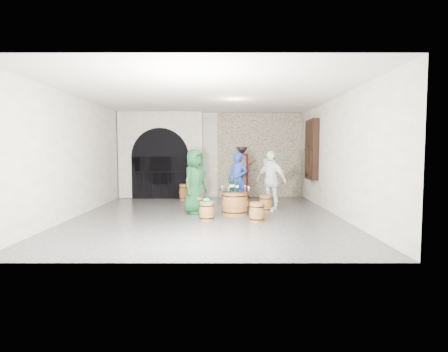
{
  "coord_description": "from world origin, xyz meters",
  "views": [
    {
      "loc": [
        0.45,
        -9.32,
        1.73
      ],
      "look_at": [
        0.45,
        0.4,
        1.05
      ],
      "focal_mm": 28.0,
      "sensor_mm": 36.0,
      "label": 1
    }
  ],
  "objects_px": {
    "barrel_stool_left": "(197,205)",
    "wine_bottle_right": "(233,185)",
    "barrel_stool_right": "(265,203)",
    "person_blue": "(238,180)",
    "barrel_stool_far": "(237,201)",
    "wine_bottle_left": "(231,185)",
    "barrel_stool_near_left": "(207,211)",
    "wine_bottle_center": "(237,185)",
    "barrel_table": "(235,202)",
    "corking_press": "(242,168)",
    "barrel_stool_near_right": "(257,212)",
    "side_barrel": "(185,192)",
    "person_white": "(271,181)",
    "person_green": "(195,182)"
  },
  "relations": [
    {
      "from": "wine_bottle_right",
      "to": "side_barrel",
      "type": "relative_size",
      "value": 0.57
    },
    {
      "from": "barrel_stool_far",
      "to": "corking_press",
      "type": "xyz_separation_m",
      "value": [
        0.26,
        2.42,
        0.87
      ]
    },
    {
      "from": "person_green",
      "to": "wine_bottle_left",
      "type": "xyz_separation_m",
      "value": [
        1.0,
        -0.1,
        -0.08
      ]
    },
    {
      "from": "barrel_stool_far",
      "to": "barrel_stool_near_left",
      "type": "xyz_separation_m",
      "value": [
        -0.84,
        -1.83,
        0.0
      ]
    },
    {
      "from": "barrel_stool_far",
      "to": "barrel_stool_near_left",
      "type": "distance_m",
      "value": 2.01
    },
    {
      "from": "barrel_stool_near_left",
      "to": "barrel_stool_left",
      "type": "bearing_deg",
      "value": 108.15
    },
    {
      "from": "barrel_stool_left",
      "to": "wine_bottle_left",
      "type": "distance_m",
      "value": 1.11
    },
    {
      "from": "barrel_table",
      "to": "wine_bottle_right",
      "type": "height_order",
      "value": "wine_bottle_right"
    },
    {
      "from": "wine_bottle_left",
      "to": "person_white",
      "type": "bearing_deg",
      "value": 25.62
    },
    {
      "from": "barrel_stool_near_right",
      "to": "side_barrel",
      "type": "bearing_deg",
      "value": 120.16
    },
    {
      "from": "barrel_stool_far",
      "to": "barrel_stool_near_right",
      "type": "bearing_deg",
      "value": -78.22
    },
    {
      "from": "barrel_stool_near_right",
      "to": "person_white",
      "type": "distance_m",
      "value": 1.8
    },
    {
      "from": "barrel_stool_near_left",
      "to": "person_blue",
      "type": "bearing_deg",
      "value": 66.42
    },
    {
      "from": "barrel_stool_near_right",
      "to": "corking_press",
      "type": "height_order",
      "value": "corking_press"
    },
    {
      "from": "barrel_stool_right",
      "to": "wine_bottle_left",
      "type": "bearing_deg",
      "value": -155.45
    },
    {
      "from": "wine_bottle_center",
      "to": "barrel_table",
      "type": "bearing_deg",
      "value": 127.12
    },
    {
      "from": "person_green",
      "to": "wine_bottle_right",
      "type": "bearing_deg",
      "value": -63.07
    },
    {
      "from": "side_barrel",
      "to": "corking_press",
      "type": "bearing_deg",
      "value": 16.65
    },
    {
      "from": "person_green",
      "to": "wine_bottle_left",
      "type": "distance_m",
      "value": 1.01
    },
    {
      "from": "barrel_stool_far",
      "to": "corking_press",
      "type": "distance_m",
      "value": 2.59
    },
    {
      "from": "person_blue",
      "to": "wine_bottle_center",
      "type": "relative_size",
      "value": 5.29
    },
    {
      "from": "barrel_stool_left",
      "to": "barrel_stool_far",
      "type": "xyz_separation_m",
      "value": [
        1.15,
        0.87,
        0.0
      ]
    },
    {
      "from": "corking_press",
      "to": "barrel_stool_near_left",
      "type": "bearing_deg",
      "value": -110.91
    },
    {
      "from": "barrel_stool_near_right",
      "to": "barrel_table",
      "type": "bearing_deg",
      "value": 119.13
    },
    {
      "from": "barrel_stool_left",
      "to": "wine_bottle_right",
      "type": "relative_size",
      "value": 1.46
    },
    {
      "from": "person_blue",
      "to": "corking_press",
      "type": "xyz_separation_m",
      "value": [
        0.25,
        2.3,
        0.25
      ]
    },
    {
      "from": "barrel_stool_right",
      "to": "wine_bottle_left",
      "type": "height_order",
      "value": "wine_bottle_left"
    },
    {
      "from": "person_green",
      "to": "corking_press",
      "type": "bearing_deg",
      "value": 7.2
    },
    {
      "from": "wine_bottle_left",
      "to": "wine_bottle_right",
      "type": "height_order",
      "value": "same"
    },
    {
      "from": "person_white",
      "to": "wine_bottle_center",
      "type": "height_order",
      "value": "person_white"
    },
    {
      "from": "person_white",
      "to": "barrel_stool_near_right",
      "type": "bearing_deg",
      "value": -65.98
    },
    {
      "from": "barrel_stool_left",
      "to": "side_barrel",
      "type": "xyz_separation_m",
      "value": [
        -0.64,
        2.68,
        0.05
      ]
    },
    {
      "from": "barrel_table",
      "to": "barrel_stool_right",
      "type": "bearing_deg",
      "value": 31.78
    },
    {
      "from": "barrel_stool_left",
      "to": "barrel_stool_right",
      "type": "height_order",
      "value": "same"
    },
    {
      "from": "wine_bottle_left",
      "to": "wine_bottle_right",
      "type": "bearing_deg",
      "value": 14.45
    },
    {
      "from": "wine_bottle_right",
      "to": "barrel_stool_far",
      "type": "bearing_deg",
      "value": 80.89
    },
    {
      "from": "barrel_stool_near_right",
      "to": "wine_bottle_left",
      "type": "relative_size",
      "value": 1.46
    },
    {
      "from": "wine_bottle_right",
      "to": "wine_bottle_center",
      "type": "bearing_deg",
      "value": -60.65
    },
    {
      "from": "barrel_table",
      "to": "barrel_stool_near_left",
      "type": "distance_m",
      "value": 1.07
    },
    {
      "from": "barrel_stool_far",
      "to": "person_blue",
      "type": "relative_size",
      "value": 0.28
    },
    {
      "from": "barrel_stool_far",
      "to": "person_blue",
      "type": "xyz_separation_m",
      "value": [
        0.01,
        0.12,
        0.63
      ]
    },
    {
      "from": "barrel_table",
      "to": "person_blue",
      "type": "distance_m",
      "value": 1.29
    },
    {
      "from": "barrel_stool_left",
      "to": "wine_bottle_center",
      "type": "relative_size",
      "value": 1.46
    },
    {
      "from": "person_white",
      "to": "corking_press",
      "type": "bearing_deg",
      "value": 147.18
    },
    {
      "from": "barrel_stool_far",
      "to": "person_white",
      "type": "distance_m",
      "value": 1.22
    },
    {
      "from": "barrel_stool_near_right",
      "to": "person_white",
      "type": "relative_size",
      "value": 0.27
    },
    {
      "from": "person_white",
      "to": "side_barrel",
      "type": "relative_size",
      "value": 3.05
    },
    {
      "from": "barrel_table",
      "to": "corking_press",
      "type": "bearing_deg",
      "value": 84.05
    },
    {
      "from": "barrel_stool_right",
      "to": "person_blue",
      "type": "relative_size",
      "value": 0.28
    },
    {
      "from": "barrel_stool_right",
      "to": "person_green",
      "type": "distance_m",
      "value": 2.15
    }
  ]
}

